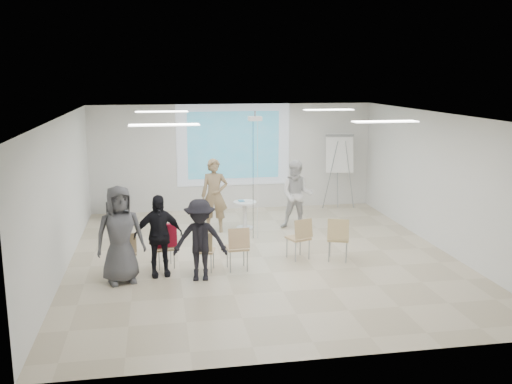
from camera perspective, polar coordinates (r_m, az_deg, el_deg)
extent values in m
cube|color=beige|center=(12.24, 0.65, -6.72)|extent=(8.00, 9.00, 0.10)
cube|color=white|center=(11.64, 0.69, 7.91)|extent=(8.00, 9.00, 0.10)
cube|color=silver|center=(16.27, -2.28, 3.52)|extent=(8.00, 0.10, 3.00)
cube|color=silver|center=(11.80, -19.05, -0.28)|extent=(0.10, 9.00, 3.00)
cube|color=silver|center=(13.19, 18.24, 0.98)|extent=(0.10, 9.00, 3.00)
cube|color=silver|center=(16.16, -2.26, 4.71)|extent=(3.20, 0.01, 2.30)
cube|color=teal|center=(16.15, -2.25, 4.71)|extent=(2.60, 0.01, 1.90)
cylinder|color=white|center=(14.37, -1.11, -3.60)|extent=(0.46, 0.46, 0.05)
cylinder|color=silver|center=(14.29, -1.12, -2.38)|extent=(0.13, 0.13, 0.63)
cylinder|color=white|center=(14.21, -1.12, -1.05)|extent=(0.63, 0.63, 0.04)
cube|color=silver|center=(14.19, -0.91, -0.97)|extent=(0.22, 0.19, 0.01)
cube|color=teal|center=(14.24, -1.48, -0.88)|extent=(0.15, 0.20, 0.01)
imported|color=#947D5B|center=(13.95, -4.18, 0.14)|extent=(0.82, 0.62, 2.05)
imported|color=silver|center=(14.22, 4.12, 0.06)|extent=(1.10, 0.98, 1.91)
cube|color=white|center=(14.16, -3.58, 1.65)|extent=(0.06, 0.13, 0.04)
cube|color=silver|center=(14.35, 3.21, 1.54)|extent=(0.07, 0.11, 0.04)
cube|color=tan|center=(11.40, -12.97, -5.94)|extent=(0.47, 0.47, 0.04)
cube|color=tan|center=(11.15, -12.89, -5.06)|extent=(0.40, 0.16, 0.38)
cylinder|color=gray|center=(11.30, -13.62, -7.29)|extent=(0.02, 0.02, 0.42)
cylinder|color=gray|center=(11.34, -12.00, -7.15)|extent=(0.02, 0.02, 0.42)
cylinder|color=#95999D|center=(11.60, -13.83, -6.80)|extent=(0.02, 0.02, 0.42)
cylinder|color=#94979D|center=(11.64, -12.25, -6.66)|extent=(0.02, 0.02, 0.42)
cube|color=tan|center=(11.62, -9.11, -5.56)|extent=(0.44, 0.44, 0.04)
cube|color=tan|center=(11.39, -8.95, -4.74)|extent=(0.38, 0.15, 0.36)
cylinder|color=gray|center=(11.52, -9.66, -6.81)|extent=(0.02, 0.02, 0.39)
cylinder|color=gray|center=(11.58, -8.18, -6.66)|extent=(0.02, 0.02, 0.39)
cylinder|color=gray|center=(11.80, -9.97, -6.37)|extent=(0.02, 0.02, 0.39)
cylinder|color=#93959B|center=(11.86, -8.53, -6.23)|extent=(0.02, 0.02, 0.39)
cube|color=tan|center=(11.33, -5.18, -5.87)|extent=(0.46, 0.46, 0.04)
cube|color=tan|center=(11.10, -5.36, -5.03)|extent=(0.39, 0.17, 0.36)
cylinder|color=gray|center=(11.28, -6.07, -7.09)|extent=(0.02, 0.02, 0.40)
cylinder|color=gray|center=(11.23, -4.51, -7.15)|extent=(0.02, 0.02, 0.40)
cylinder|color=gray|center=(11.57, -5.80, -6.60)|extent=(0.02, 0.02, 0.40)
cylinder|color=gray|center=(11.52, -4.28, -6.65)|extent=(0.02, 0.02, 0.40)
cube|color=tan|center=(11.34, -1.90, -5.60)|extent=(0.44, 0.44, 0.04)
cube|color=tan|center=(11.08, -1.71, -4.66)|extent=(0.42, 0.11, 0.40)
cylinder|color=gray|center=(11.22, -2.58, -7.02)|extent=(0.02, 0.02, 0.44)
cylinder|color=gray|center=(11.29, -0.87, -6.90)|extent=(0.02, 0.02, 0.44)
cylinder|color=#96989F|center=(11.54, -2.89, -6.49)|extent=(0.02, 0.02, 0.44)
cylinder|color=gray|center=(11.60, -1.23, -6.38)|extent=(0.02, 0.02, 0.44)
cube|color=tan|center=(12.03, 4.23, -4.62)|extent=(0.53, 0.53, 0.04)
cube|color=tan|center=(11.81, 4.78, -3.70)|extent=(0.42, 0.22, 0.40)
cylinder|color=#92949A|center=(11.88, 3.98, -5.98)|extent=(0.03, 0.03, 0.44)
cylinder|color=gray|center=(12.05, 5.33, -5.73)|extent=(0.03, 0.03, 0.44)
cylinder|color=gray|center=(12.15, 3.11, -5.57)|extent=(0.03, 0.03, 0.44)
cylinder|color=gray|center=(12.32, 4.44, -5.33)|extent=(0.03, 0.03, 0.44)
cube|color=tan|center=(12.01, 8.23, -4.64)|extent=(0.56, 0.56, 0.04)
cube|color=tan|center=(11.74, 8.23, -3.71)|extent=(0.44, 0.24, 0.41)
cylinder|color=gray|center=(11.92, 7.31, -5.93)|extent=(0.03, 0.03, 0.46)
cylinder|color=gray|center=(11.91, 9.01, -6.00)|extent=(0.03, 0.03, 0.46)
cylinder|color=#97999F|center=(12.26, 7.41, -5.44)|extent=(0.03, 0.03, 0.46)
cylinder|color=gray|center=(12.24, 9.06, -5.51)|extent=(0.03, 0.03, 0.46)
cube|color=#B0152E|center=(11.32, -9.15, -4.34)|extent=(0.49, 0.20, 0.46)
imported|color=black|center=(11.34, -5.20, -5.69)|extent=(0.34, 0.29, 0.02)
imported|color=black|center=(11.05, -9.76, -3.73)|extent=(1.14, 0.77, 1.83)
imported|color=black|center=(10.71, -5.63, -4.27)|extent=(1.22, 0.77, 1.77)
imported|color=#515156|center=(10.80, -13.48, -3.61)|extent=(1.15, 0.91, 2.06)
cylinder|color=gray|center=(16.33, 7.43, 1.68)|extent=(0.35, 0.28, 1.97)
cylinder|color=#979A9F|center=(16.44, 9.34, 1.69)|extent=(0.40, 0.19, 1.97)
cylinder|color=#919499|center=(16.73, 8.15, 1.90)|extent=(0.08, 0.44, 1.96)
cube|color=white|center=(16.42, 8.36, 3.87)|extent=(0.80, 0.32, 1.10)
cube|color=gray|center=(16.40, 8.38, 5.62)|extent=(0.80, 0.16, 0.08)
cube|color=black|center=(15.64, -13.69, -1.75)|extent=(0.57, 0.51, 0.47)
cube|color=gray|center=(15.57, -13.75, -0.53)|extent=(0.40, 0.37, 0.21)
cylinder|color=black|center=(15.64, -14.48, -2.69)|extent=(0.07, 0.07, 0.06)
cylinder|color=black|center=(15.50, -13.19, -2.75)|extent=(0.07, 0.07, 0.06)
cylinder|color=black|center=(15.90, -14.10, -2.44)|extent=(0.07, 0.07, 0.06)
cylinder|color=black|center=(15.76, -12.82, -2.50)|extent=(0.07, 0.07, 0.06)
cube|color=white|center=(13.14, -0.10, 7.35)|extent=(0.30, 0.25, 0.10)
cylinder|color=gray|center=(13.13, -0.10, 7.83)|extent=(0.04, 0.04, 0.14)
cylinder|color=black|center=(13.24, -0.29, 1.12)|extent=(0.01, 0.01, 2.77)
cylinder|color=white|center=(13.24, 0.15, 1.12)|extent=(0.01, 0.01, 2.77)
cube|color=white|center=(13.44, -9.41, 7.93)|extent=(1.20, 0.30, 0.02)
cube|color=white|center=(14.06, 7.28, 8.16)|extent=(1.20, 0.30, 0.02)
cube|color=white|center=(9.95, -9.16, 6.64)|extent=(1.20, 0.30, 0.02)
cube|color=white|center=(10.77, 12.78, 6.89)|extent=(1.20, 0.30, 0.02)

